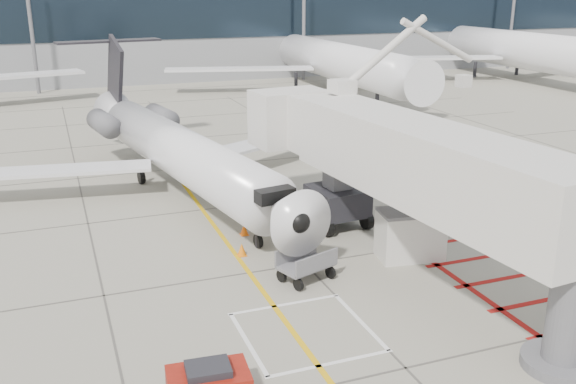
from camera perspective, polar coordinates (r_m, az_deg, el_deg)
name	(u,v)px	position (r m, az deg, el deg)	size (l,w,h in m)	color
ground_plane	(347,308)	(23.15, 5.31, -10.23)	(260.00, 260.00, 0.00)	gray
regional_jet	(195,133)	(32.78, -8.30, 5.21)	(22.87, 28.84, 7.56)	white
jet_bridge	(425,180)	(24.35, 12.13, 1.09)	(9.48, 20.02, 8.01)	silver
pushback_tug	(209,384)	(18.17, -7.07, -16.58)	(2.20, 1.37, 1.28)	maroon
baggage_cart	(306,264)	(24.81, 1.63, -6.43)	(2.09, 1.32, 1.32)	slate
ground_power_unit	(410,234)	(27.12, 10.82, -3.71)	(2.62, 1.53, 2.08)	silver
cone_nose	(242,250)	(27.17, -4.13, -5.12)	(0.39, 0.39, 0.54)	orange
cone_side	(244,229)	(29.36, -3.92, -3.33)	(0.39, 0.39, 0.54)	#FF630D
terminal_building	(191,15)	(90.41, -8.66, 15.29)	(180.00, 28.00, 14.00)	gray
terminal_glass_band	(217,11)	(76.70, -6.37, 15.68)	(180.00, 0.10, 6.00)	black
bg_aircraft_c	(328,35)	(70.57, 3.56, 13.75)	(34.63, 38.48, 11.54)	silver
bg_aircraft_d	(512,25)	(83.21, 19.30, 13.84)	(38.04, 42.26, 12.68)	silver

